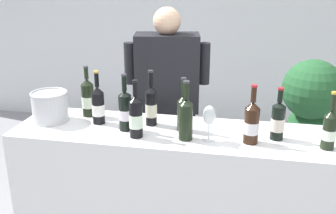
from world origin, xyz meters
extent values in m
cube|color=silver|center=(0.00, 2.60, 1.40)|extent=(8.00, 0.10, 2.80)
cube|color=white|center=(0.00, 0.00, 0.49)|extent=(2.08, 0.54, 0.98)
cylinder|color=black|center=(0.53, 0.00, 1.07)|extent=(0.08, 0.08, 0.20)
cone|color=black|center=(0.53, 0.00, 1.19)|extent=(0.08, 0.08, 0.03)
cylinder|color=black|center=(0.53, 0.00, 1.23)|extent=(0.03, 0.03, 0.07)
cylinder|color=maroon|center=(0.53, 0.00, 1.28)|extent=(0.03, 0.03, 0.01)
cylinder|color=beige|center=(0.53, 0.00, 1.06)|extent=(0.08, 0.08, 0.08)
cylinder|color=black|center=(0.02, -0.10, 1.08)|extent=(0.08, 0.08, 0.21)
cone|color=black|center=(0.02, -0.10, 1.20)|extent=(0.08, 0.08, 0.03)
cylinder|color=black|center=(0.02, -0.10, 1.26)|extent=(0.03, 0.03, 0.09)
cylinder|color=#333338|center=(0.02, -0.10, 1.31)|extent=(0.04, 0.04, 0.01)
cylinder|color=black|center=(-0.56, 0.04, 1.07)|extent=(0.08, 0.08, 0.20)
cone|color=black|center=(-0.56, 0.04, 1.19)|extent=(0.08, 0.08, 0.04)
cylinder|color=black|center=(-0.56, 0.04, 1.26)|extent=(0.03, 0.03, 0.09)
cylinder|color=#B79333|center=(-0.56, 0.04, 1.31)|extent=(0.03, 0.03, 0.01)
cylinder|color=white|center=(-0.56, 0.04, 1.06)|extent=(0.08, 0.08, 0.07)
cylinder|color=black|center=(-0.36, -0.04, 1.08)|extent=(0.08, 0.08, 0.22)
cone|color=black|center=(-0.36, -0.04, 1.21)|extent=(0.08, 0.08, 0.03)
cylinder|color=black|center=(-0.36, -0.04, 1.27)|extent=(0.03, 0.03, 0.09)
cylinder|color=#333338|center=(-0.36, -0.04, 1.32)|extent=(0.03, 0.03, 0.01)
cylinder|color=silver|center=(-0.36, -0.04, 1.07)|extent=(0.08, 0.08, 0.06)
cylinder|color=black|center=(0.38, -0.08, 1.08)|extent=(0.08, 0.08, 0.20)
cone|color=black|center=(0.38, -0.08, 1.20)|extent=(0.08, 0.08, 0.04)
cylinder|color=black|center=(0.38, -0.08, 1.26)|extent=(0.03, 0.03, 0.08)
cylinder|color=maroon|center=(0.38, -0.08, 1.31)|extent=(0.03, 0.03, 0.01)
cylinder|color=silver|center=(0.38, -0.08, 1.07)|extent=(0.08, 0.08, 0.07)
cylinder|color=black|center=(-0.67, 0.15, 1.08)|extent=(0.08, 0.08, 0.21)
cone|color=black|center=(-0.67, 0.15, 1.21)|extent=(0.08, 0.08, 0.04)
cylinder|color=black|center=(-0.67, 0.15, 1.26)|extent=(0.03, 0.03, 0.07)
cylinder|color=#333338|center=(-0.67, 0.15, 1.30)|extent=(0.03, 0.03, 0.01)
cylinder|color=silver|center=(-0.67, 0.15, 1.07)|extent=(0.08, 0.08, 0.08)
cylinder|color=black|center=(-0.27, -0.12, 1.08)|extent=(0.08, 0.08, 0.22)
cone|color=black|center=(-0.27, -0.12, 1.21)|extent=(0.08, 0.08, 0.03)
cylinder|color=black|center=(-0.27, -0.12, 1.26)|extent=(0.03, 0.03, 0.08)
cylinder|color=black|center=(-0.27, -0.12, 1.31)|extent=(0.03, 0.03, 0.01)
cylinder|color=silver|center=(-0.27, -0.12, 1.07)|extent=(0.08, 0.08, 0.08)
cylinder|color=black|center=(-0.23, 0.08, 1.08)|extent=(0.07, 0.07, 0.21)
cone|color=black|center=(-0.23, 0.08, 1.21)|extent=(0.07, 0.07, 0.04)
cylinder|color=black|center=(-0.23, 0.08, 1.27)|extent=(0.03, 0.03, 0.09)
cylinder|color=#333338|center=(-0.23, 0.08, 1.32)|extent=(0.03, 0.03, 0.01)
cylinder|color=beige|center=(-0.23, 0.08, 1.07)|extent=(0.07, 0.07, 0.08)
cylinder|color=black|center=(-0.02, 0.02, 1.07)|extent=(0.07, 0.07, 0.19)
cone|color=black|center=(-0.02, 0.02, 1.18)|extent=(0.07, 0.07, 0.03)
cylinder|color=black|center=(-0.02, 0.02, 1.24)|extent=(0.03, 0.03, 0.10)
cylinder|color=#333338|center=(-0.02, 0.02, 1.30)|extent=(0.03, 0.03, 0.01)
cylinder|color=black|center=(0.79, -0.08, 1.07)|extent=(0.07, 0.07, 0.18)
cone|color=black|center=(0.79, -0.08, 1.18)|extent=(0.07, 0.07, 0.04)
cylinder|color=black|center=(0.79, -0.08, 1.24)|extent=(0.03, 0.03, 0.09)
cylinder|color=#B79333|center=(0.79, -0.08, 1.29)|extent=(0.03, 0.03, 0.01)
cylinder|color=white|center=(0.79, -0.08, 1.06)|extent=(0.07, 0.07, 0.06)
cylinder|color=silver|center=(0.15, -0.09, 0.98)|extent=(0.07, 0.07, 0.00)
cylinder|color=silver|center=(0.15, -0.09, 1.03)|extent=(0.01, 0.01, 0.10)
ellipsoid|color=silver|center=(0.15, -0.09, 1.13)|extent=(0.07, 0.07, 0.11)
ellipsoid|color=maroon|center=(0.15, -0.09, 1.11)|extent=(0.06, 0.06, 0.04)
cylinder|color=silver|center=(-0.87, 0.01, 1.07)|extent=(0.22, 0.22, 0.18)
torus|color=silver|center=(-0.87, 0.01, 1.16)|extent=(0.23, 0.23, 0.01)
cube|color=black|center=(-0.22, 0.57, 0.45)|extent=(0.45, 0.31, 0.91)
cube|color=black|center=(-0.22, 0.57, 1.19)|extent=(0.49, 0.32, 0.56)
sphere|color=#D8AD8C|center=(-0.22, 0.57, 1.55)|extent=(0.20, 0.20, 0.20)
cylinder|color=black|center=(0.04, 0.62, 1.25)|extent=(0.08, 0.08, 0.30)
cylinder|color=black|center=(-0.49, 0.52, 1.25)|extent=(0.08, 0.08, 0.30)
cylinder|color=brown|center=(0.94, 0.95, 0.13)|extent=(0.32, 0.32, 0.25)
sphere|color=#23562D|center=(0.89, 1.04, 0.65)|extent=(0.40, 0.40, 0.40)
sphere|color=#23562D|center=(0.98, 1.03, 0.97)|extent=(0.43, 0.43, 0.43)
sphere|color=#23562D|center=(1.05, 1.03, 0.94)|extent=(0.47, 0.47, 0.47)
sphere|color=#23562D|center=(0.85, 0.96, 1.01)|extent=(0.47, 0.47, 0.47)
cylinder|color=#4C3823|center=(0.94, 0.95, 0.55)|extent=(0.05, 0.05, 0.60)
camera|label=1|loc=(0.32, -2.16, 1.90)|focal=42.29mm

